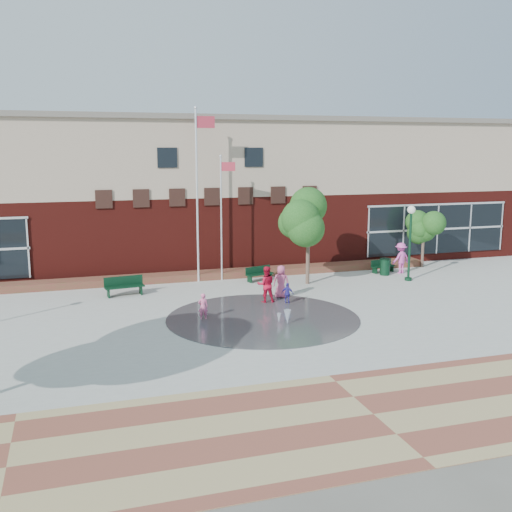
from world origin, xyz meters
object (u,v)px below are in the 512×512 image
object	(u,v)px
trash_can	(385,267)
flagpole_left	(198,186)
bench_left	(125,290)
child_splash	(203,307)
flagpole_right	(222,211)

from	to	relation	value
trash_can	flagpole_left	bearing A→B (deg)	171.75
bench_left	child_splash	size ratio (longest dim) A/B	1.70
trash_can	child_splash	distance (m)	13.44
flagpole_left	trash_can	bearing A→B (deg)	-7.55
flagpole_left	flagpole_right	xyz separation A→B (m)	(1.32, -0.01, -1.40)
flagpole_left	flagpole_right	world-z (taller)	flagpole_left
flagpole_left	child_splash	size ratio (longest dim) A/B	8.06
trash_can	bench_left	bearing A→B (deg)	-177.89
child_splash	bench_left	bearing A→B (deg)	-56.84
child_splash	flagpole_right	bearing A→B (deg)	-105.29
flagpole_left	child_splash	world-z (taller)	flagpole_left
flagpole_right	trash_can	world-z (taller)	flagpole_right
flagpole_right	child_splash	world-z (taller)	flagpole_right
bench_left	trash_can	bearing A→B (deg)	-4.79
trash_can	child_splash	world-z (taller)	child_splash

